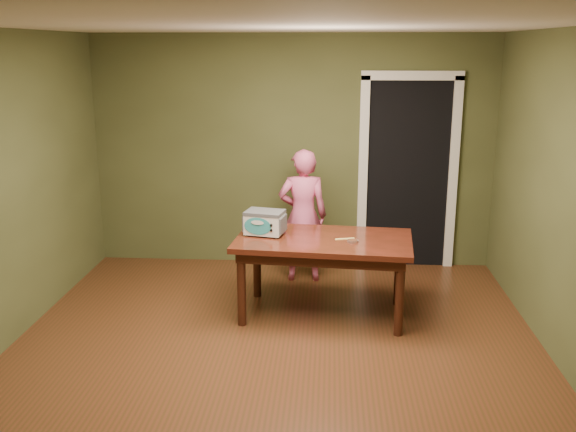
# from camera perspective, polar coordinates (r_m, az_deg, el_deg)

# --- Properties ---
(floor) EXTENTS (5.00, 5.00, 0.00)m
(floor) POSITION_cam_1_polar(r_m,az_deg,el_deg) (5.28, -1.32, -12.84)
(floor) COLOR #552A18
(floor) RESTS_ON ground
(room_shell) EXTENTS (4.52, 5.02, 2.61)m
(room_shell) POSITION_cam_1_polar(r_m,az_deg,el_deg) (4.73, -1.44, 5.79)
(room_shell) COLOR #4E542D
(room_shell) RESTS_ON ground
(doorway) EXTENTS (1.10, 0.66, 2.25)m
(doorway) POSITION_cam_1_polar(r_m,az_deg,el_deg) (7.62, 10.33, 4.04)
(doorway) COLOR black
(doorway) RESTS_ON ground
(dining_table) EXTENTS (1.67, 1.04, 0.75)m
(dining_table) POSITION_cam_1_polar(r_m,az_deg,el_deg) (5.92, 3.18, -2.90)
(dining_table) COLOR #36170C
(dining_table) RESTS_ON floor
(toy_oven) EXTENTS (0.41, 0.31, 0.23)m
(toy_oven) POSITION_cam_1_polar(r_m,az_deg,el_deg) (5.96, -2.09, -0.51)
(toy_oven) COLOR #4C4F54
(toy_oven) RESTS_ON dining_table
(baking_pan) EXTENTS (0.10, 0.10, 0.02)m
(baking_pan) POSITION_cam_1_polar(r_m,az_deg,el_deg) (5.79, 5.77, -2.21)
(baking_pan) COLOR silver
(baking_pan) RESTS_ON dining_table
(spatula) EXTENTS (0.18, 0.07, 0.01)m
(spatula) POSITION_cam_1_polar(r_m,az_deg,el_deg) (5.87, 5.08, -2.04)
(spatula) COLOR #FEE06E
(spatula) RESTS_ON dining_table
(child) EXTENTS (0.54, 0.38, 1.43)m
(child) POSITION_cam_1_polar(r_m,az_deg,el_deg) (6.81, 1.33, 0.04)
(child) COLOR #D65883
(child) RESTS_ON floor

